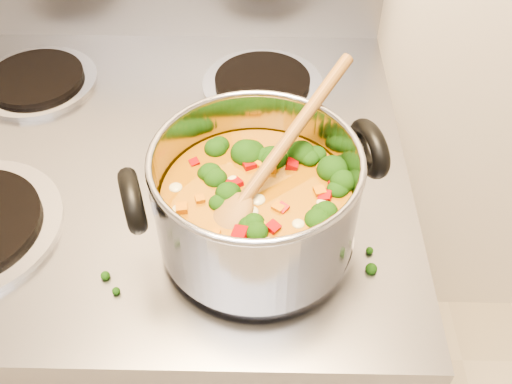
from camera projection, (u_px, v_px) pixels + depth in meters
electric_range at (170, 315)px, 1.14m from camera, size 0.76×0.69×1.08m
stockpot at (256, 201)px, 0.64m from camera, size 0.30×0.23×0.14m
wooden_spoon at (263, 174)px, 0.62m from camera, size 0.18×0.22×0.11m
cooktop_crumbs at (183, 245)px, 0.69m from camera, size 0.24×0.30×0.01m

